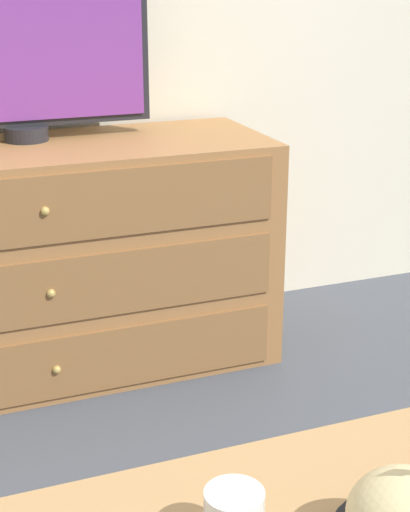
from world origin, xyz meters
TOP-DOWN VIEW (x-y plane):
  - ground_plane at (0.00, 0.00)m, footprint 12.00×12.00m
  - dresser at (-0.02, -0.28)m, footprint 1.42×0.51m
  - tv at (-0.00, -0.18)m, footprint 0.75×0.13m

SIDE VIEW (x-z plane):
  - ground_plane at x=0.00m, z-range 0.00..0.00m
  - dresser at x=-0.02m, z-range 0.00..0.70m
  - tv at x=0.00m, z-range 0.71..1.29m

